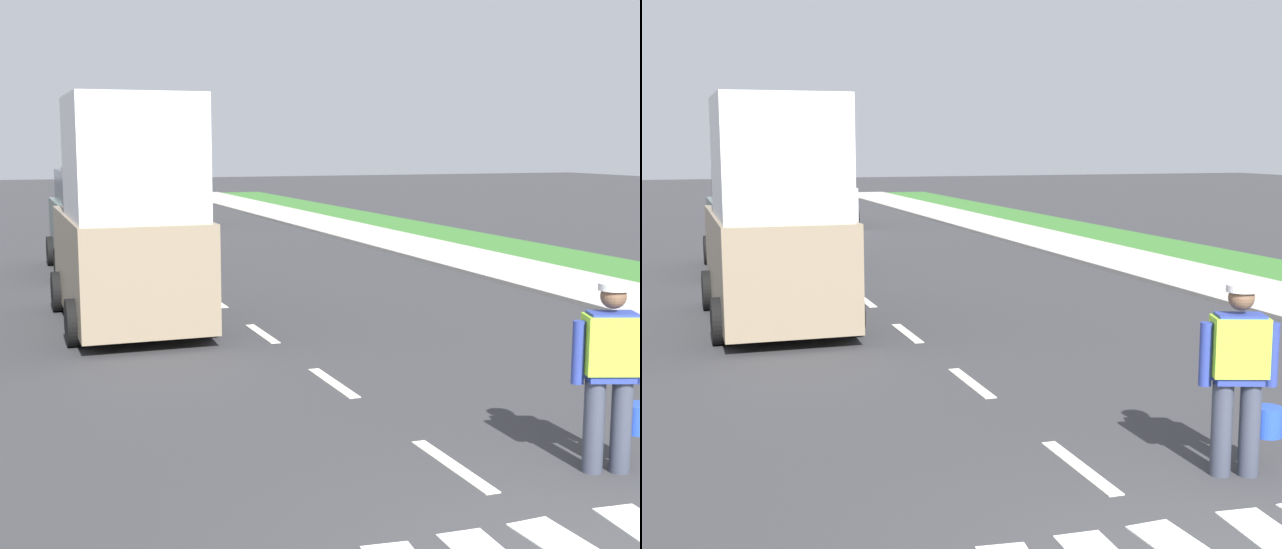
% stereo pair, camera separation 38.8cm
% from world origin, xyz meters
% --- Properties ---
extents(ground_plane, '(96.00, 96.00, 0.00)m').
position_xyz_m(ground_plane, '(0.00, 21.00, 0.00)').
color(ground_plane, '#333335').
extents(sidewalk_right, '(2.40, 72.00, 0.14)m').
position_xyz_m(sidewalk_right, '(7.20, 10.00, 0.00)').
color(sidewalk_right, '#B2ADA3').
rests_on(sidewalk_right, ground).
extents(lane_center_line, '(0.14, 46.40, 0.01)m').
position_xyz_m(lane_center_line, '(0.00, 25.20, 0.00)').
color(lane_center_line, silver).
rests_on(lane_center_line, ground).
extents(road_worker, '(0.77, 0.42, 1.67)m').
position_xyz_m(road_worker, '(1.21, 2.12, 0.93)').
color(road_worker, '#383D4C').
rests_on(road_worker, ground).
extents(delivery_truck, '(2.16, 4.60, 3.54)m').
position_xyz_m(delivery_truck, '(-1.75, 10.03, 1.61)').
color(delivery_truck, gray).
rests_on(delivery_truck, ground).
extents(car_oncoming_second, '(1.89, 4.01, 2.25)m').
position_xyz_m(car_oncoming_second, '(-1.60, 16.54, 1.04)').
color(car_oncoming_second, slate).
rests_on(car_oncoming_second, ground).
extents(car_outgoing_far, '(2.02, 4.04, 2.07)m').
position_xyz_m(car_outgoing_far, '(1.77, 26.93, 0.96)').
color(car_outgoing_far, silver).
rests_on(car_outgoing_far, ground).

